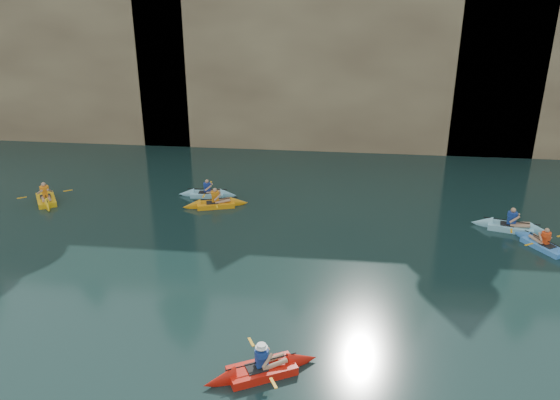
# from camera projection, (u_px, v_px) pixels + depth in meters

# --- Properties ---
(ground) EXTENTS (160.00, 160.00, 0.00)m
(ground) POSITION_uv_depth(u_px,v_px,m) (231.00, 387.00, 14.49)
(ground) COLOR black
(ground) RESTS_ON ground
(cliff) EXTENTS (70.00, 16.00, 12.00)m
(cliff) POSITION_uv_depth(u_px,v_px,m) (310.00, 37.00, 39.79)
(cliff) COLOR tan
(cliff) RESTS_ON ground
(cliff_slab_center) EXTENTS (24.00, 2.40, 11.40)m
(cliff_slab_center) POSITION_uv_depth(u_px,v_px,m) (335.00, 55.00, 32.88)
(cliff_slab_center) COLOR tan
(cliff_slab_center) RESTS_ON ground
(sea_cave_west) EXTENTS (4.50, 1.00, 4.00)m
(sea_cave_west) POSITION_uv_depth(u_px,v_px,m) (28.00, 110.00, 35.85)
(sea_cave_west) COLOR black
(sea_cave_west) RESTS_ON ground
(sea_cave_center) EXTENTS (3.50, 1.00, 3.20)m
(sea_cave_center) POSITION_uv_depth(u_px,v_px,m) (237.00, 122.00, 34.49)
(sea_cave_center) COLOR black
(sea_cave_center) RESTS_ON ground
(sea_cave_east) EXTENTS (5.00, 1.00, 4.50)m
(sea_cave_east) POSITION_uv_depth(u_px,v_px,m) (466.00, 118.00, 32.73)
(sea_cave_east) COLOR black
(sea_cave_east) RESTS_ON ground
(main_kayaker) EXTENTS (3.26, 2.20, 1.22)m
(main_kayaker) POSITION_uv_depth(u_px,v_px,m) (262.00, 369.00, 14.88)
(main_kayaker) COLOR red
(main_kayaker) RESTS_ON ground
(kayaker_orange) EXTENTS (3.16, 2.24, 1.18)m
(kayaker_orange) POSITION_uv_depth(u_px,v_px,m) (216.00, 204.00, 25.78)
(kayaker_orange) COLOR orange
(kayaker_orange) RESTS_ON ground
(kayaker_ltblue_near) EXTENTS (3.32, 2.44, 1.28)m
(kayaker_ltblue_near) POSITION_uv_depth(u_px,v_px,m) (510.00, 227.00, 23.40)
(kayaker_ltblue_near) COLOR #8AD4E8
(kayaker_ltblue_near) RESTS_ON ground
(kayaker_yellow) EXTENTS (2.33, 2.99, 1.27)m
(kayaker_yellow) POSITION_uv_depth(u_px,v_px,m) (46.00, 199.00, 26.30)
(kayaker_yellow) COLOR yellow
(kayaker_yellow) RESTS_ON ground
(kayaker_ltblue_mid) EXTENTS (2.93, 2.20, 1.10)m
(kayaker_ltblue_mid) POSITION_uv_depth(u_px,v_px,m) (208.00, 194.00, 27.00)
(kayaker_ltblue_mid) COLOR #8ACFE8
(kayaker_ltblue_mid) RESTS_ON ground
(kayaker_blue_east) EXTENTS (2.25, 3.02, 1.11)m
(kayaker_blue_east) POSITION_uv_depth(u_px,v_px,m) (544.00, 246.00, 21.80)
(kayaker_blue_east) COLOR #4491EA
(kayaker_blue_east) RESTS_ON ground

